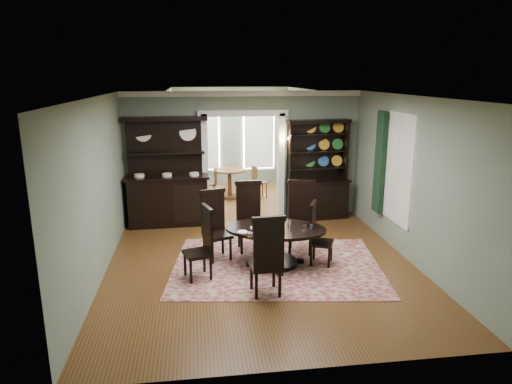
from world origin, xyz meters
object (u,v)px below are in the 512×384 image
(parlor_table, at_px, (230,179))
(sideboard, at_px, (168,188))
(welsh_dresser, at_px, (317,183))
(dining_table, at_px, (275,239))

(parlor_table, bearing_deg, sideboard, -126.83)
(sideboard, distance_m, welsh_dresser, 3.51)
(welsh_dresser, height_order, parlor_table, welsh_dresser)
(welsh_dresser, bearing_deg, parlor_table, 127.43)
(sideboard, bearing_deg, dining_table, -54.66)
(welsh_dresser, bearing_deg, dining_table, -124.60)
(dining_table, xyz_separation_m, welsh_dresser, (1.49, 2.70, 0.36))
(sideboard, xyz_separation_m, parlor_table, (1.57, 2.10, -0.33))
(sideboard, bearing_deg, welsh_dresser, -1.28)
(dining_table, distance_m, welsh_dresser, 3.10)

